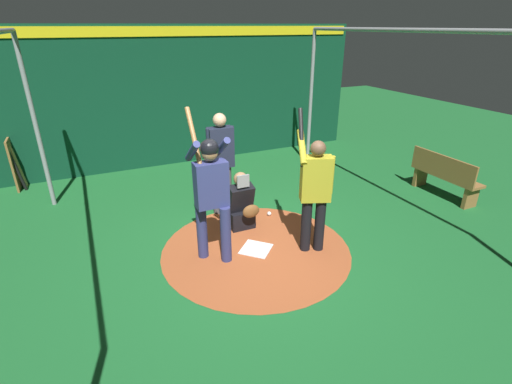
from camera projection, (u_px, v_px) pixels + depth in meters
ground_plane at (256, 250)px, 5.68m from camera, size 25.22×25.22×0.00m
dirt_circle at (256, 249)px, 5.68m from camera, size 2.81×2.81×0.01m
home_plate at (256, 249)px, 5.67m from camera, size 0.59×0.59×0.01m
batter at (211, 189)px, 5.05m from camera, size 0.68×0.49×2.12m
catcher at (241, 206)px, 6.17m from camera, size 0.58×0.40×0.98m
umpire at (221, 159)px, 6.43m from camera, size 0.22×0.49×1.79m
visitor at (315, 189)px, 5.31m from camera, size 0.65×0.52×2.05m
back_wall at (175, 97)px, 8.72m from camera, size 0.22×9.22×3.12m
cage_frame at (256, 105)px, 4.80m from camera, size 6.15×5.66×3.06m
bat_rack at (15, 165)px, 7.64m from camera, size 0.58×0.19×1.05m
bench at (444, 176)px, 7.28m from camera, size 1.42×0.36×0.85m
baseball_0 at (269, 214)px, 6.67m from camera, size 0.07×0.07×0.07m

